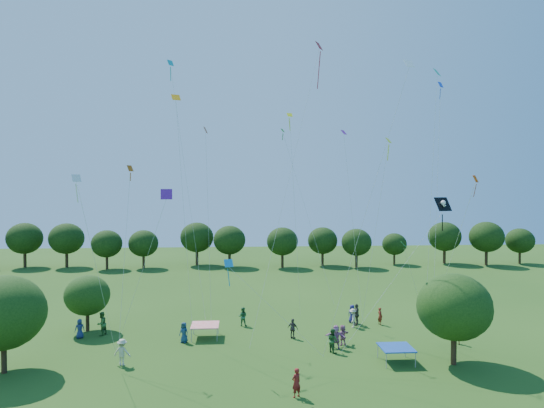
{
  "coord_description": "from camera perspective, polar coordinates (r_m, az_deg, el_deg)",
  "views": [
    {
      "loc": [
        -2.17,
        -18.39,
        12.13
      ],
      "look_at": [
        0.0,
        14.0,
        11.0
      ],
      "focal_mm": 32.0,
      "sensor_mm": 36.0,
      "label": 1
    }
  ],
  "objects": [
    {
      "name": "near_tree_west",
      "position": [
        36.69,
        -29.08,
        -11.11
      ],
      "size": [
        5.35,
        5.35,
        6.38
      ],
      "color": "#422B19",
      "rests_on": "ground"
    },
    {
      "name": "near_tree_north",
      "position": [
        44.19,
        -20.91,
        -10.0
      ],
      "size": [
        3.72,
        3.72,
        4.73
      ],
      "color": "#422B19",
      "rests_on": "ground"
    },
    {
      "name": "near_tree_east",
      "position": [
        35.98,
        20.65,
        -11.26
      ],
      "size": [
        5.02,
        5.02,
        6.22
      ],
      "color": "#422B19",
      "rests_on": "ground"
    },
    {
      "name": "treeline",
      "position": [
        74.25,
        -3.48,
        -4.22
      ],
      "size": [
        88.01,
        8.77,
        6.77
      ],
      "color": "#422B19",
      "rests_on": "ground"
    },
    {
      "name": "tent_red_stripe",
      "position": [
        40.47,
        -7.88,
        -13.93
      ],
      "size": [
        2.2,
        2.2,
        1.1
      ],
      "color": "red",
      "rests_on": "ground"
    },
    {
      "name": "tent_blue",
      "position": [
        35.93,
        14.4,
        -16.06
      ],
      "size": [
        2.2,
        2.2,
        1.1
      ],
      "color": "#17449B",
      "rests_on": "ground"
    },
    {
      "name": "crowd_person_0",
      "position": [
        42.94,
        -21.69,
        -13.48
      ],
      "size": [
        0.87,
        0.71,
        1.55
      ],
      "primitive_type": "imported",
      "rotation": [
        0.0,
        0.0,
        3.59
      ],
      "color": "navy",
      "rests_on": "ground"
    },
    {
      "name": "crowd_person_1",
      "position": [
        41.36,
        20.99,
        -14.13
      ],
      "size": [
        0.63,
        0.64,
        1.48
      ],
      "primitive_type": "imported",
      "rotation": [
        0.0,
        0.0,
        2.32
      ],
      "color": "maroon",
      "rests_on": "ground"
    },
    {
      "name": "crowd_person_2",
      "position": [
        43.09,
        -19.41,
        -13.14
      ],
      "size": [
        0.86,
        1.08,
        1.92
      ],
      "primitive_type": "imported",
      "rotation": [
        0.0,
        0.0,
        4.28
      ],
      "color": "#31632A",
      "rests_on": "ground"
    },
    {
      "name": "crowd_person_3",
      "position": [
        35.91,
        -17.22,
        -16.31
      ],
      "size": [
        1.27,
        0.79,
        1.81
      ],
      "primitive_type": "imported",
      "rotation": [
        0.0,
        0.0,
        2.91
      ],
      "color": "#BCB796",
      "rests_on": "ground"
    },
    {
      "name": "crowd_person_4",
      "position": [
        40.07,
        2.47,
        -14.45
      ],
      "size": [
        1.0,
        0.87,
        1.58
      ],
      "primitive_type": "imported",
      "rotation": [
        0.0,
        0.0,
        2.55
      ],
      "color": "#3E3332",
      "rests_on": "ground"
    },
    {
      "name": "crowd_person_5",
      "position": [
        38.9,
        8.32,
        -15.0
      ],
      "size": [
        1.51,
        1.19,
        1.55
      ],
      "primitive_type": "imported",
      "rotation": [
        0.0,
        0.0,
        3.68
      ],
      "color": "#A45F85",
      "rests_on": "ground"
    },
    {
      "name": "crowd_person_6",
      "position": [
        39.68,
        -10.33,
        -14.64
      ],
      "size": [
        0.89,
        0.73,
        1.59
      ],
      "primitive_type": "imported",
      "rotation": [
        0.0,
        0.0,
        5.81
      ],
      "color": "navy",
      "rests_on": "ground"
    },
    {
      "name": "crowd_person_7",
      "position": [
        29.81,
        2.87,
        -20.25
      ],
      "size": [
        0.75,
        0.69,
        1.7
      ],
      "primitive_type": "imported",
      "rotation": [
        0.0,
        0.0,
        3.72
      ],
      "color": "maroon",
      "rests_on": "ground"
    },
    {
      "name": "crowd_person_8",
      "position": [
        37.2,
        7.15,
        -15.63
      ],
      "size": [
        0.81,
        0.98,
        1.75
      ],
      "primitive_type": "imported",
      "rotation": [
        0.0,
        0.0,
        2.05
      ],
      "color": "#235225",
      "rests_on": "ground"
    },
    {
      "name": "crowd_person_9",
      "position": [
        43.55,
        9.48,
        -13.1
      ],
      "size": [
        0.76,
        1.15,
        1.62
      ],
      "primitive_type": "imported",
      "rotation": [
        0.0,
        0.0,
        4.42
      ],
      "color": "#C2B69B",
      "rests_on": "ground"
    },
    {
      "name": "crowd_person_10",
      "position": [
        44.22,
        9.93,
        -12.69
      ],
      "size": [
        0.94,
        1.22,
        1.89
      ],
      "primitive_type": "imported",
      "rotation": [
        0.0,
        0.0,
        4.25
      ],
      "color": "#433F36",
      "rests_on": "ground"
    },
    {
      "name": "crowd_person_11",
      "position": [
        38.05,
        7.53,
        -15.23
      ],
      "size": [
        1.72,
        1.25,
        1.75
      ],
      "primitive_type": "imported",
      "rotation": [
        0.0,
        0.0,
        5.82
      ],
      "color": "#A9629A",
      "rests_on": "ground"
    },
    {
      "name": "crowd_person_12",
      "position": [
        45.0,
        9.4,
        -12.61
      ],
      "size": [
        0.88,
        0.84,
        1.61
      ],
      "primitive_type": "imported",
      "rotation": [
        0.0,
        0.0,
        2.43
      ],
      "color": "navy",
      "rests_on": "ground"
    },
    {
      "name": "crowd_person_13",
      "position": [
        44.81,
        12.59,
        -12.75
      ],
      "size": [
        0.53,
        0.66,
        1.52
      ],
      "primitive_type": "imported",
      "rotation": [
        0.0,
        0.0,
        1.92
      ],
      "color": "maroon",
      "rests_on": "ground"
    },
    {
      "name": "crowd_person_14",
      "position": [
        43.5,
        -3.47,
        -13.08
      ],
      "size": [
        0.88,
        0.58,
        1.64
      ],
      "primitive_type": "imported",
      "rotation": [
        0.0,
        0.0,
        2.95
      ],
      "color": "#2A6238",
      "rests_on": "ground"
    },
    {
      "name": "pirate_kite",
      "position": [
        35.68,
        19.27,
        -0.34
      ],
      "size": [
        8.18,
        2.35,
        10.12
      ],
      "color": "black"
    },
    {
      "name": "red_high_kite",
      "position": [
        39.66,
        4.39,
        12.85
      ],
      "size": [
        6.29,
        8.05,
        22.78
      ],
      "color": "red"
    },
    {
      "name": "small_kite_0",
      "position": [
        41.62,
        -7.69,
        4.16
      ],
      "size": [
        0.76,
        3.02,
        16.01
      ],
      "color": "#CC3C0C"
    },
    {
      "name": "small_kite_1",
      "position": [
        35.64,
        -16.6,
        -0.21
      ],
      "size": [
        0.43,
        3.64,
        12.41
      ],
      "color": "#D2510B"
    },
    {
      "name": "small_kite_2",
      "position": [
        40.21,
        2.43,
        4.09
      ],
      "size": [
        1.25,
        0.76,
        16.94
      ],
      "color": "yellow"
    },
    {
      "name": "small_kite_3",
      "position": [
        36.56,
        15.6,
        -5.91
      ],
      "size": [
        3.14,
        3.18,
        6.92
      ],
      "color": "#17832B"
    },
    {
      "name": "small_kite_4",
      "position": [
        42.0,
        19.02,
        6.84
      ],
      "size": [
        1.74,
        2.74,
        19.52
      ],
      "color": "blue"
    },
    {
      "name": "small_kite_5",
      "position": [
        31.52,
        -13.07,
        -1.32
      ],
      "size": [
        4.04,
        1.86,
        10.72
      ],
      "color": "#67178E"
    },
    {
      "name": "small_kite_6",
      "position": [
        32.31,
        13.73,
        8.62
      ],
      "size": [
        5.98,
        0.73,
        19.05
      ],
      "color": "white"
    },
    {
      "name": "small_kite_7",
      "position": [
        40.98,
        18.61,
        9.22
      ],
      "size": [
        1.41,
        1.1,
        20.23
      ],
      "color": "#0CB485"
    },
    {
      "name": "small_kite_8",
      "position": [
        34.2,
        21.65,
        -1.45
      ],
      "size": [
        0.32,
        7.66,
        11.58
      ],
      "color": "#CE3D0C"
    },
    {
      "name": "small_kite_9",
      "position": [
        39.34,
        -10.89,
        7.31
      ],
      "size": [
        1.63,
        1.05,
        18.2
      ],
      "color": "orange"
    },
    {
      "name": "small_kite_10",
      "position": [
        38.7,
        12.92,
        2.74
      ],
      "size": [
        1.82,
        2.04,
        14.64
      ],
      "color": "#E7F015"
    },
    {
      "name": "small_kite_11",
      "position": [
        47.02,
        2.82,
        3.31
      ],
      "size": [
        4.67,
        4.09,
        16.6
      ],
      "color": "#267E17"
    },
    {
      "name": "small_kite_12",
      "position": [
        31.9,
        -3.72,
        -8.61
      ],
      "size": [
        6.38,
        1.47,
        6.12
      ],
      "color": "#1383C7"
    },
    {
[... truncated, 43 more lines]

